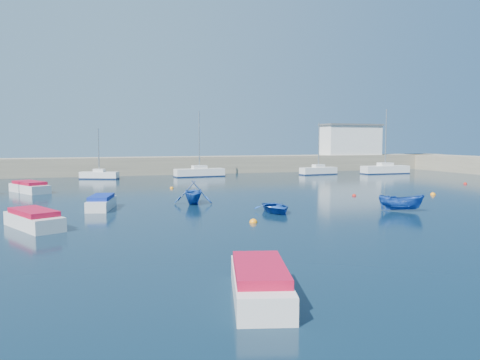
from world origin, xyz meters
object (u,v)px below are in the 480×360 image
object	(u,v)px
sailboat_6	(199,172)
sailboat_7	(318,171)
sailboat_8	(385,169)
motorboat_1	(101,203)
sailboat_5	(99,175)
dinghy_center	(275,207)
dinghy_right	(401,203)
motorboat_0	(34,219)
harbor_office	(351,140)
motorboat_2	(30,187)
dinghy_left	(193,192)
motorboat_3	(260,282)

from	to	relation	value
sailboat_6	sailboat_7	distance (m)	17.83
sailboat_8	motorboat_1	size ratio (longest dim) A/B	2.20
sailboat_5	sailboat_8	world-z (taller)	sailboat_8
motorboat_1	dinghy_center	xyz separation A→B (m)	(11.63, -5.61, -0.13)
sailboat_6	sailboat_8	distance (m)	28.51
motorboat_1	dinghy_right	world-z (taller)	dinghy_right
dinghy_right	motorboat_0	bearing A→B (deg)	121.45
harbor_office	motorboat_2	xyz separation A→B (m)	(-49.01, -20.93, -4.58)
motorboat_2	dinghy_center	distance (m)	26.40
dinghy_right	sailboat_5	bearing A→B (deg)	63.05
sailboat_8	motorboat_1	xyz separation A→B (m)	(-42.60, -24.63, -0.19)
sailboat_8	motorboat_1	distance (m)	49.20
dinghy_center	dinghy_left	distance (m)	7.79
motorboat_0	motorboat_1	size ratio (longest dim) A/B	1.17
motorboat_0	dinghy_right	bearing A→B (deg)	-28.94
harbor_office	dinghy_left	xyz separation A→B (m)	(-35.63, -34.02, -4.17)
sailboat_5	sailboat_7	size ratio (longest dim) A/B	0.86
sailboat_7	motorboat_2	world-z (taller)	sailboat_7
sailboat_8	motorboat_2	bearing A→B (deg)	102.96
harbor_office	sailboat_6	distance (m)	29.58
sailboat_5	motorboat_3	xyz separation A→B (m)	(3.29, -50.38, -0.00)
sailboat_7	dinghy_right	distance (m)	36.07
sailboat_5	motorboat_2	distance (m)	16.03
sailboat_6	motorboat_2	size ratio (longest dim) A/B	1.63
motorboat_0	dinghy_right	distance (m)	24.49
motorboat_0	motorboat_3	distance (m)	17.50
sailboat_5	dinghy_center	bearing A→B (deg)	-138.89
motorboat_2	sailboat_5	bearing A→B (deg)	35.39
harbor_office	motorboat_3	bearing A→B (deg)	-124.21
motorboat_0	dinghy_center	size ratio (longest dim) A/B	1.51
motorboat_3	motorboat_0	bearing A→B (deg)	133.26
sailboat_7	motorboat_0	bearing A→B (deg)	125.08
dinghy_left	sailboat_8	bearing A→B (deg)	49.38
dinghy_left	dinghy_right	size ratio (longest dim) A/B	1.12
sailboat_5	motorboat_3	bearing A→B (deg)	-152.94
harbor_office	dinghy_center	bearing A→B (deg)	-127.65
dinghy_center	dinghy_left	size ratio (longest dim) A/B	0.98
sailboat_8	motorboat_3	size ratio (longest dim) A/B	1.92
motorboat_0	motorboat_3	world-z (taller)	motorboat_3
sailboat_8	dinghy_left	distance (m)	42.76
motorboat_3	motorboat_2	bearing A→B (deg)	121.72
sailboat_7	dinghy_left	bearing A→B (deg)	128.41
sailboat_5	motorboat_2	bearing A→B (deg)	177.34
harbor_office	motorboat_0	distance (m)	62.63
sailboat_7	motorboat_1	bearing A→B (deg)	122.03
motorboat_0	motorboat_3	xyz separation A→B (m)	(8.09, -15.52, 0.01)
sailboat_8	dinghy_left	size ratio (longest dim) A/B	2.78
harbor_office	sailboat_5	xyz separation A→B (m)	(-41.99, -6.52, -4.56)
sailboat_6	dinghy_center	size ratio (longest dim) A/B	2.65
sailboat_5	sailboat_6	distance (m)	13.52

